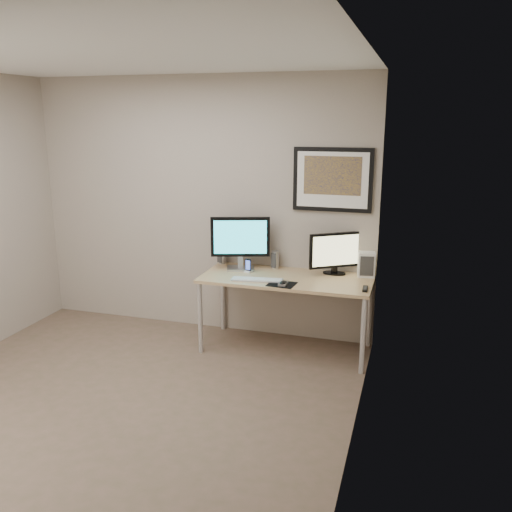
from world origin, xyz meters
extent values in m
plane|color=brown|center=(0.00, 0.00, 0.00)|extent=(3.60, 3.60, 0.00)
plane|color=white|center=(0.00, 0.00, 2.60)|extent=(3.60, 3.60, 0.00)
plane|color=gray|center=(0.00, 1.70, 1.30)|extent=(3.60, 0.00, 3.60)
plane|color=gray|center=(1.80, 0.00, 1.30)|extent=(0.00, 3.40, 3.40)
cube|color=#8E6245|center=(1.00, 1.35, 0.71)|extent=(1.60, 0.70, 0.03)
cylinder|color=silver|center=(0.24, 1.04, 0.35)|extent=(0.04, 0.04, 0.70)
cylinder|color=silver|center=(0.24, 1.66, 0.35)|extent=(0.04, 0.04, 0.70)
cylinder|color=silver|center=(1.76, 1.04, 0.35)|extent=(0.04, 0.04, 0.70)
cylinder|color=silver|center=(1.76, 1.66, 0.35)|extent=(0.04, 0.04, 0.70)
cube|color=black|center=(1.35, 1.68, 1.62)|extent=(0.75, 0.03, 0.60)
cube|color=white|center=(1.35, 1.67, 1.62)|extent=(0.67, 0.00, 0.52)
cube|color=gold|center=(1.35, 1.66, 1.66)|extent=(0.54, 0.00, 0.36)
cube|color=#ADADB2|center=(0.50, 1.48, 0.74)|extent=(0.31, 0.26, 0.02)
cube|color=#ADADB2|center=(0.50, 1.48, 0.81)|extent=(0.06, 0.05, 0.11)
cube|color=black|center=(0.50, 1.48, 1.06)|extent=(0.56, 0.21, 0.39)
cube|color=#23B6C3|center=(0.50, 1.46, 1.06)|extent=(0.49, 0.16, 0.33)
cube|color=black|center=(1.41, 1.58, 0.74)|extent=(0.25, 0.22, 0.02)
cube|color=black|center=(1.41, 1.58, 0.77)|extent=(0.06, 0.06, 0.05)
cube|color=black|center=(1.41, 1.58, 0.97)|extent=(0.45, 0.31, 0.34)
cube|color=beige|center=(1.41, 1.56, 0.97)|extent=(0.39, 0.26, 0.29)
cylinder|color=#ADADB2|center=(0.25, 1.64, 0.83)|extent=(0.11, 0.11, 0.20)
cylinder|color=#ADADB2|center=(0.82, 1.61, 0.82)|extent=(0.09, 0.09, 0.18)
cube|color=black|center=(0.60, 1.40, 0.80)|extent=(0.08, 0.08, 0.14)
cube|color=silver|center=(0.76, 1.17, 0.74)|extent=(0.49, 0.19, 0.02)
cube|color=black|center=(1.01, 1.12, 0.73)|extent=(0.26, 0.24, 0.00)
ellipsoid|color=black|center=(1.03, 1.09, 0.75)|extent=(0.07, 0.11, 0.04)
cube|color=black|center=(1.75, 1.17, 0.74)|extent=(0.05, 0.16, 0.02)
cube|color=silver|center=(1.71, 1.58, 0.85)|extent=(0.17, 0.14, 0.24)
camera|label=1|loc=(2.13, -3.41, 2.20)|focal=38.00mm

